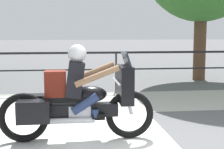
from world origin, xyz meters
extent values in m
plane|color=#565659|center=(0.00, 0.00, 0.00)|extent=(120.00, 120.00, 0.00)
cube|color=#A8A59E|center=(0.00, 3.40, 0.01)|extent=(44.00, 2.40, 0.01)
cube|color=black|center=(0.00, 4.91, 1.10)|extent=(36.00, 0.04, 0.06)
cube|color=black|center=(0.00, 4.91, 0.62)|extent=(36.00, 0.03, 0.04)
cylinder|color=black|center=(0.00, 4.91, 0.57)|extent=(0.05, 0.05, 1.13)
torus|color=black|center=(-0.37, 0.52, 0.39)|extent=(0.78, 0.11, 0.78)
torus|color=black|center=(-2.03, 0.52, 0.39)|extent=(0.78, 0.11, 0.78)
cube|color=black|center=(-1.20, 0.52, 0.49)|extent=(1.27, 0.22, 0.20)
cube|color=silver|center=(-1.17, 0.52, 0.44)|extent=(0.34, 0.26, 0.26)
ellipsoid|color=black|center=(-1.00, 0.52, 0.73)|extent=(0.53, 0.30, 0.26)
cube|color=black|center=(-1.37, 0.52, 0.67)|extent=(0.73, 0.28, 0.08)
cube|color=black|center=(-0.45, 0.52, 0.88)|extent=(0.20, 0.62, 0.59)
cube|color=#1E232B|center=(-0.43, 0.52, 1.28)|extent=(0.10, 0.52, 0.24)
cylinder|color=silver|center=(-0.59, 0.52, 0.93)|extent=(0.04, 0.70, 0.04)
cylinder|color=silver|center=(-1.40, 0.36, 0.36)|extent=(0.92, 0.09, 0.09)
cube|color=black|center=(-1.85, 0.28, 0.54)|extent=(0.48, 0.28, 0.33)
cube|color=black|center=(-1.85, 0.76, 0.54)|extent=(0.48, 0.28, 0.33)
cylinder|color=silver|center=(-0.40, 0.52, 0.64)|extent=(0.17, 0.06, 0.49)
cube|color=black|center=(-1.23, 0.52, 0.98)|extent=(0.31, 0.36, 0.57)
sphere|color=#8C6647|center=(-1.19, 0.52, 1.35)|extent=(0.23, 0.23, 0.23)
sphere|color=silver|center=(-1.19, 0.52, 1.37)|extent=(0.29, 0.29, 0.29)
cylinder|color=navy|center=(-1.08, 0.37, 0.61)|extent=(0.44, 0.13, 0.34)
cylinder|color=navy|center=(-0.93, 0.37, 0.47)|extent=(0.11, 0.11, 0.12)
cube|color=black|center=(-0.88, 0.37, 0.41)|extent=(0.20, 0.10, 0.09)
cylinder|color=navy|center=(-1.08, 0.67, 0.61)|extent=(0.44, 0.13, 0.34)
cylinder|color=navy|center=(-0.93, 0.67, 0.47)|extent=(0.11, 0.11, 0.12)
cube|color=black|center=(-0.88, 0.67, 0.41)|extent=(0.20, 0.10, 0.09)
cylinder|color=#8C6647|center=(-0.91, 0.22, 1.06)|extent=(0.68, 0.09, 0.33)
cylinder|color=#8C6647|center=(-0.91, 0.82, 1.06)|extent=(0.68, 0.09, 0.33)
cube|color=maroon|center=(-1.53, 0.52, 0.91)|extent=(0.33, 0.28, 0.41)
cylinder|color=brown|center=(3.20, 6.77, 1.31)|extent=(0.43, 0.43, 2.62)
camera|label=1|loc=(-1.30, -4.78, 1.73)|focal=55.00mm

